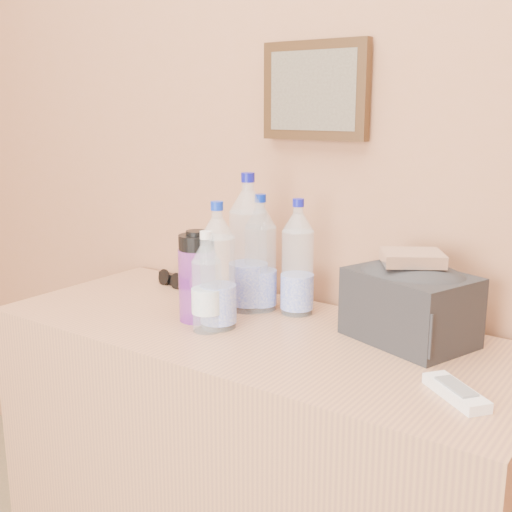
{
  "coord_description": "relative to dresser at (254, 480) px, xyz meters",
  "views": [
    {
      "loc": [
        0.74,
        0.49,
        1.36
      ],
      "look_at": [
        -0.12,
        1.71,
        1.01
      ],
      "focal_mm": 45.0,
      "sensor_mm": 36.0,
      "label": 1
    }
  ],
  "objects": [
    {
      "name": "toiletry_bag",
      "position": [
        0.34,
        0.14,
        0.51
      ],
      "size": [
        0.32,
        0.27,
        0.18
      ],
      "primitive_type": null,
      "rotation": [
        0.0,
        0.0,
        -0.34
      ],
      "color": "#222327",
      "rests_on": "dresser"
    },
    {
      "name": "pet_large_b",
      "position": [
        0.02,
        0.16,
        0.55
      ],
      "size": [
        0.08,
        0.08,
        0.3
      ],
      "rotation": [
        0.0,
        0.0,
        -0.09
      ],
      "color": "silver",
      "rests_on": "dresser"
    },
    {
      "name": "pet_large_c",
      "position": [
        -0.08,
        0.14,
        0.55
      ],
      "size": [
        0.08,
        0.08,
        0.31
      ],
      "rotation": [
        0.0,
        0.0,
        0.43
      ],
      "color": "#A7BCD1",
      "rests_on": "dresser"
    },
    {
      "name": "ac_remote",
      "position": [
        0.53,
        -0.1,
        0.43
      ],
      "size": [
        0.15,
        0.13,
        0.02
      ],
      "primitive_type": "cube",
      "rotation": [
        0.0,
        0.0,
        -0.66
      ],
      "color": "silver",
      "rests_on": "dresser"
    },
    {
      "name": "pet_large_d",
      "position": [
        -0.08,
        -0.04,
        0.55
      ],
      "size": [
        0.08,
        0.08,
        0.31
      ],
      "rotation": [
        0.0,
        0.0,
        -0.07
      ],
      "color": "silver",
      "rests_on": "dresser"
    },
    {
      "name": "picture_frame",
      "position": [
        -0.0,
        0.27,
        0.98
      ],
      "size": [
        0.3,
        0.03,
        0.25
      ],
      "primitive_type": null,
      "color": "#382311",
      "rests_on": "room_shell"
    },
    {
      "name": "nalgene_bottle",
      "position": [
        -0.16,
        -0.03,
        0.53
      ],
      "size": [
        0.09,
        0.09,
        0.23
      ],
      "rotation": [
        0.0,
        0.0,
        0.06
      ],
      "color": "purple",
      "rests_on": "dresser"
    },
    {
      "name": "dresser",
      "position": [
        0.0,
        0.0,
        0.0
      ],
      "size": [
        1.33,
        0.56,
        0.83
      ],
      "primitive_type": "cube",
      "color": "tan",
      "rests_on": "ground"
    },
    {
      "name": "foil_packet",
      "position": [
        0.34,
        0.14,
        0.61
      ],
      "size": [
        0.17,
        0.16,
        0.03
      ],
      "primitive_type": "cube",
      "rotation": [
        0.0,
        0.0,
        0.57
      ],
      "color": "silver",
      "rests_on": "toiletry_bag"
    },
    {
      "name": "sunglasses",
      "position": [
        -0.42,
        0.17,
        0.43
      ],
      "size": [
        0.14,
        0.07,
        0.03
      ],
      "primitive_type": null,
      "rotation": [
        0.0,
        0.0,
        -0.19
      ],
      "color": "black",
      "rests_on": "dresser"
    },
    {
      "name": "pet_small",
      "position": [
        -0.08,
        -0.08,
        0.52
      ],
      "size": [
        0.07,
        0.07,
        0.24
      ],
      "rotation": [
        0.0,
        0.0,
        -0.27
      ],
      "color": "#ACC2D4",
      "rests_on": "dresser"
    },
    {
      "name": "pet_large_a",
      "position": [
        -0.1,
        0.12,
        0.58
      ],
      "size": [
        0.1,
        0.1,
        0.36
      ],
      "rotation": [
        0.0,
        0.0,
        -0.14
      ],
      "color": "#AEBDD1",
      "rests_on": "dresser"
    }
  ]
}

